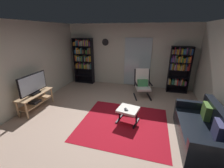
{
  "coord_description": "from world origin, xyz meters",
  "views": [
    {
      "loc": [
        0.98,
        -3.3,
        2.32
      ],
      "look_at": [
        -0.12,
        0.66,
        0.81
      ],
      "focal_mm": 23.37,
      "sensor_mm": 36.0,
      "label": 1
    }
  ],
  "objects_px": {
    "ottoman": "(128,111)",
    "tv_remote": "(127,109)",
    "television": "(33,85)",
    "bookshelf_near_tv": "(84,58)",
    "wall_clock": "(105,42)",
    "bookshelf_near_sofa": "(179,67)",
    "tv_stand": "(36,99)",
    "cell_phone": "(126,110)",
    "leather_sofa": "(203,130)",
    "lounge_armchair": "(142,83)"
  },
  "relations": [
    {
      "from": "ottoman",
      "to": "wall_clock",
      "type": "distance_m",
      "value": 3.51
    },
    {
      "from": "tv_stand",
      "to": "ottoman",
      "type": "bearing_deg",
      "value": 1.98
    },
    {
      "from": "tv_stand",
      "to": "television",
      "type": "xyz_separation_m",
      "value": [
        0.0,
        0.01,
        0.48
      ]
    },
    {
      "from": "bookshelf_near_sofa",
      "to": "cell_phone",
      "type": "xyz_separation_m",
      "value": [
        -1.56,
        -2.65,
        -0.59
      ]
    },
    {
      "from": "wall_clock",
      "to": "bookshelf_near_tv",
      "type": "bearing_deg",
      "value": -171.7
    },
    {
      "from": "wall_clock",
      "to": "leather_sofa",
      "type": "bearing_deg",
      "value": -44.11
    },
    {
      "from": "tv_stand",
      "to": "lounge_armchair",
      "type": "bearing_deg",
      "value": 31.21
    },
    {
      "from": "tv_remote",
      "to": "television",
      "type": "bearing_deg",
      "value": 148.81
    },
    {
      "from": "bookshelf_near_sofa",
      "to": "tv_remote",
      "type": "bearing_deg",
      "value": -120.32
    },
    {
      "from": "television",
      "to": "cell_phone",
      "type": "bearing_deg",
      "value": 0.24
    },
    {
      "from": "television",
      "to": "tv_remote",
      "type": "height_order",
      "value": "television"
    },
    {
      "from": "tv_stand",
      "to": "cell_phone",
      "type": "distance_m",
      "value": 2.79
    },
    {
      "from": "ottoman",
      "to": "tv_remote",
      "type": "bearing_deg",
      "value": -116.19
    },
    {
      "from": "tv_remote",
      "to": "lounge_armchair",
      "type": "bearing_deg",
      "value": 50.37
    },
    {
      "from": "lounge_armchair",
      "to": "ottoman",
      "type": "distance_m",
      "value": 1.79
    },
    {
      "from": "bookshelf_near_sofa",
      "to": "ottoman",
      "type": "distance_m",
      "value": 3.06
    },
    {
      "from": "lounge_armchair",
      "to": "cell_phone",
      "type": "height_order",
      "value": "lounge_armchair"
    },
    {
      "from": "lounge_armchair",
      "to": "tv_remote",
      "type": "xyz_separation_m",
      "value": [
        -0.25,
        -1.82,
        -0.13
      ]
    },
    {
      "from": "tv_remote",
      "to": "cell_phone",
      "type": "distance_m",
      "value": 0.03
    },
    {
      "from": "bookshelf_near_tv",
      "to": "wall_clock",
      "type": "bearing_deg",
      "value": 8.3
    },
    {
      "from": "cell_phone",
      "to": "tv_remote",
      "type": "bearing_deg",
      "value": 18.45
    },
    {
      "from": "television",
      "to": "ottoman",
      "type": "bearing_deg",
      "value": 1.79
    },
    {
      "from": "tv_stand",
      "to": "wall_clock",
      "type": "height_order",
      "value": "wall_clock"
    },
    {
      "from": "bookshelf_near_sofa",
      "to": "leather_sofa",
      "type": "relative_size",
      "value": 1.04
    },
    {
      "from": "television",
      "to": "leather_sofa",
      "type": "distance_m",
      "value": 4.56
    },
    {
      "from": "leather_sofa",
      "to": "tv_remote",
      "type": "height_order",
      "value": "leather_sofa"
    },
    {
      "from": "bookshelf_near_tv",
      "to": "leather_sofa",
      "type": "bearing_deg",
      "value": -35.17
    },
    {
      "from": "bookshelf_near_sofa",
      "to": "tv_remote",
      "type": "xyz_separation_m",
      "value": [
        -1.54,
        -2.64,
        -0.59
      ]
    },
    {
      "from": "bookshelf_near_tv",
      "to": "wall_clock",
      "type": "distance_m",
      "value": 1.21
    },
    {
      "from": "tv_stand",
      "to": "tv_remote",
      "type": "relative_size",
      "value": 8.23
    },
    {
      "from": "leather_sofa",
      "to": "ottoman",
      "type": "height_order",
      "value": "leather_sofa"
    },
    {
      "from": "cell_phone",
      "to": "wall_clock",
      "type": "xyz_separation_m",
      "value": [
        -1.46,
        2.85,
        1.45
      ]
    },
    {
      "from": "leather_sofa",
      "to": "wall_clock",
      "type": "distance_m",
      "value": 4.71
    },
    {
      "from": "wall_clock",
      "to": "cell_phone",
      "type": "bearing_deg",
      "value": -62.93
    },
    {
      "from": "bookshelf_near_sofa",
      "to": "leather_sofa",
      "type": "height_order",
      "value": "bookshelf_near_sofa"
    },
    {
      "from": "bookshelf_near_sofa",
      "to": "leather_sofa",
      "type": "distance_m",
      "value": 2.98
    },
    {
      "from": "bookshelf_near_sofa",
      "to": "lounge_armchair",
      "type": "distance_m",
      "value": 1.59
    },
    {
      "from": "television",
      "to": "bookshelf_near_sofa",
      "type": "height_order",
      "value": "bookshelf_near_sofa"
    },
    {
      "from": "lounge_armchair",
      "to": "cell_phone",
      "type": "relative_size",
      "value": 7.3
    },
    {
      "from": "television",
      "to": "bookshelf_near_sofa",
      "type": "distance_m",
      "value": 5.11
    },
    {
      "from": "ottoman",
      "to": "tv_remote",
      "type": "xyz_separation_m",
      "value": [
        -0.03,
        -0.06,
        0.08
      ]
    },
    {
      "from": "wall_clock",
      "to": "ottoman",
      "type": "bearing_deg",
      "value": -61.43
    },
    {
      "from": "tv_stand",
      "to": "ottoman",
      "type": "relative_size",
      "value": 1.97
    },
    {
      "from": "cell_phone",
      "to": "bookshelf_near_sofa",
      "type": "bearing_deg",
      "value": 44.56
    },
    {
      "from": "tv_stand",
      "to": "bookshelf_near_sofa",
      "type": "bearing_deg",
      "value": 31.52
    },
    {
      "from": "tv_stand",
      "to": "cell_phone",
      "type": "xyz_separation_m",
      "value": [
        2.79,
        0.02,
        0.06
      ]
    },
    {
      "from": "television",
      "to": "bookshelf_near_sofa",
      "type": "xyz_separation_m",
      "value": [
        4.35,
        2.66,
        0.18
      ]
    },
    {
      "from": "television",
      "to": "lounge_armchair",
      "type": "distance_m",
      "value": 3.59
    },
    {
      "from": "lounge_armchair",
      "to": "cell_phone",
      "type": "xyz_separation_m",
      "value": [
        -0.28,
        -1.84,
        -0.14
      ]
    },
    {
      "from": "tv_stand",
      "to": "wall_clock",
      "type": "xyz_separation_m",
      "value": [
        1.33,
        2.87,
        1.51
      ]
    }
  ]
}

